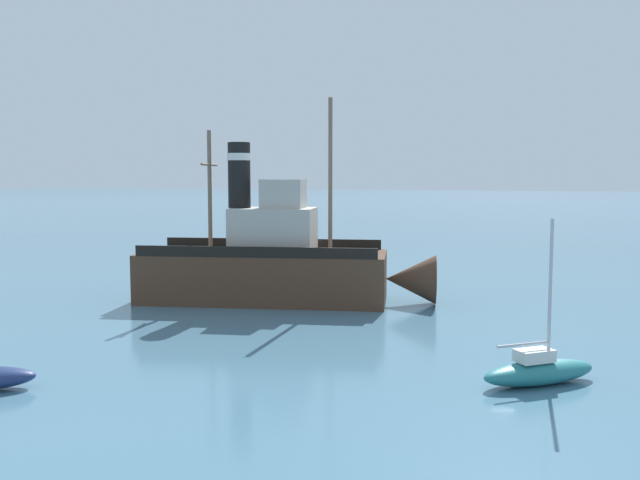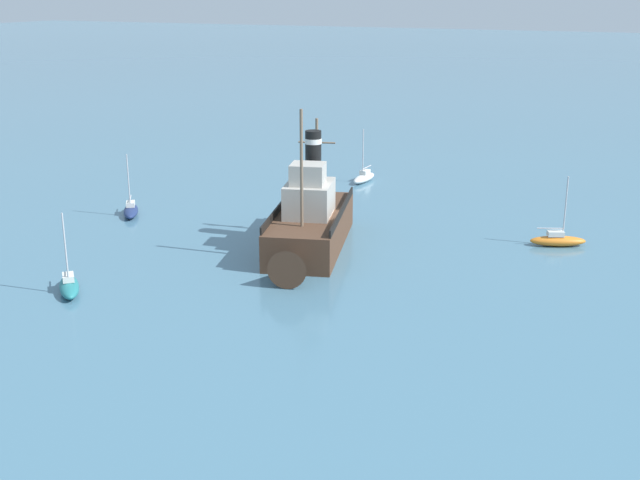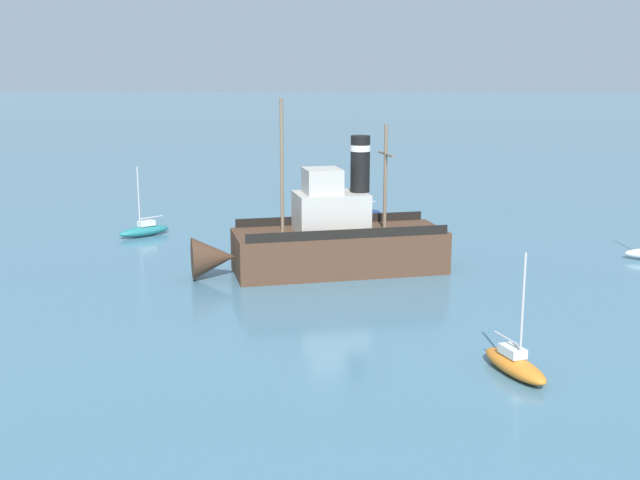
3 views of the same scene
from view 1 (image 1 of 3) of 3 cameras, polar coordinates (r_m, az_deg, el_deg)
The scene contains 4 objects.
ground_plane at distance 34.61m, azimuth -4.38°, elevation -4.86°, with size 600.00×600.00×0.00m, color #477289.
old_tugboat at distance 33.45m, azimuth -3.72°, elevation -2.04°, with size 7.53×14.77×9.90m.
sailboat_teal at distance 21.30m, azimuth 17.96°, elevation -10.37°, with size 3.42×3.51×4.90m.
sailboat_orange at distance 50.62m, azimuth -3.88°, elevation -1.16°, with size 3.93×2.51×4.90m.
Camera 1 is at (30.24, 15.72, 6.07)m, focal length 38.00 mm.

